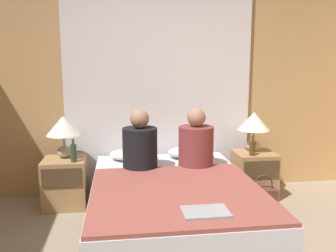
# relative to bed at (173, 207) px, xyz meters

# --- Properties ---
(wall_back) EXTENTS (4.78, 0.06, 2.50)m
(wall_back) POSITION_rel_bed_xyz_m (0.00, 1.12, 1.03)
(wall_back) COLOR tan
(wall_back) RESTS_ON ground_plane
(curtain_panel) EXTENTS (2.31, 0.03, 2.37)m
(curtain_panel) POSITION_rel_bed_xyz_m (0.00, 1.06, 0.96)
(curtain_panel) COLOR white
(curtain_panel) RESTS_ON ground_plane
(bed) EXTENTS (1.44, 2.01, 0.45)m
(bed) POSITION_rel_bed_xyz_m (0.00, 0.00, 0.00)
(bed) COLOR brown
(bed) RESTS_ON ground_plane
(nightstand_left) EXTENTS (0.43, 0.42, 0.51)m
(nightstand_left) POSITION_rel_bed_xyz_m (-1.03, 0.70, 0.03)
(nightstand_left) COLOR #A87F51
(nightstand_left) RESTS_ON ground_plane
(nightstand_right) EXTENTS (0.43, 0.42, 0.51)m
(nightstand_right) POSITION_rel_bed_xyz_m (1.03, 0.70, 0.03)
(nightstand_right) COLOR #A87F51
(nightstand_right) RESTS_ON ground_plane
(lamp_left) EXTENTS (0.35, 0.35, 0.44)m
(lamp_left) POSITION_rel_bed_xyz_m (-1.03, 0.77, 0.60)
(lamp_left) COLOR #B2A899
(lamp_left) RESTS_ON nightstand_left
(lamp_right) EXTENTS (0.35, 0.35, 0.44)m
(lamp_right) POSITION_rel_bed_xyz_m (1.03, 0.77, 0.60)
(lamp_right) COLOR #B2A899
(lamp_right) RESTS_ON nightstand_right
(pillow_left) EXTENTS (0.50, 0.33, 0.12)m
(pillow_left) POSITION_rel_bed_xyz_m (-0.32, 0.80, 0.29)
(pillow_left) COLOR silver
(pillow_left) RESTS_ON bed
(pillow_right) EXTENTS (0.50, 0.33, 0.12)m
(pillow_right) POSITION_rel_bed_xyz_m (0.32, 0.80, 0.29)
(pillow_right) COLOR silver
(pillow_right) RESTS_ON bed
(blanket_on_bed) EXTENTS (1.38, 1.37, 0.03)m
(blanket_on_bed) POSITION_rel_bed_xyz_m (0.00, -0.29, 0.24)
(blanket_on_bed) COLOR #994C42
(blanket_on_bed) RESTS_ON bed
(person_left_in_bed) EXTENTS (0.34, 0.34, 0.60)m
(person_left_in_bed) POSITION_rel_bed_xyz_m (-0.26, 0.43, 0.47)
(person_left_in_bed) COLOR black
(person_left_in_bed) RESTS_ON bed
(person_right_in_bed) EXTENTS (0.35, 0.35, 0.60)m
(person_right_in_bed) POSITION_rel_bed_xyz_m (0.30, 0.43, 0.47)
(person_right_in_bed) COLOR brown
(person_right_in_bed) RESTS_ON bed
(beer_bottle_on_left_stand) EXTENTS (0.06, 0.06, 0.24)m
(beer_bottle_on_left_stand) POSITION_rel_bed_xyz_m (-0.91, 0.59, 0.38)
(beer_bottle_on_left_stand) COLOR #2D4C28
(beer_bottle_on_left_stand) RESTS_ON nightstand_left
(beer_bottle_on_right_stand) EXTENTS (0.06, 0.06, 0.21)m
(beer_bottle_on_right_stand) POSITION_rel_bed_xyz_m (0.95, 0.59, 0.37)
(beer_bottle_on_right_stand) COLOR #513819
(beer_bottle_on_right_stand) RESTS_ON nightstand_right
(laptop_on_bed) EXTENTS (0.32, 0.22, 0.02)m
(laptop_on_bed) POSITION_rel_bed_xyz_m (0.12, -0.74, 0.27)
(laptop_on_bed) COLOR #9EA0A5
(laptop_on_bed) RESTS_ON blanket_on_bed
(handbag_on_floor) EXTENTS (0.28, 0.16, 0.36)m
(handbag_on_floor) POSITION_rel_bed_xyz_m (0.99, 0.35, -0.10)
(handbag_on_floor) COLOR brown
(handbag_on_floor) RESTS_ON ground_plane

